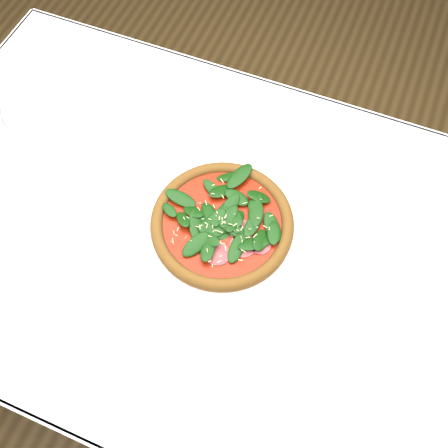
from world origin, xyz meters
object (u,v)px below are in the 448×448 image
at_px(plate, 222,227).
at_px(wine_glass, 32,122).
at_px(napkin, 5,359).
at_px(pizza, 222,222).

distance_m(plate, wine_glass, 0.38).
bearing_deg(wine_glass, napkin, -72.96).
relative_size(pizza, wine_glass, 1.46).
height_order(plate, napkin, plate).
relative_size(plate, napkin, 2.03).
xyz_separation_m(plate, napkin, (-0.24, -0.36, -0.00)).
height_order(pizza, wine_glass, wine_glass).
distance_m(plate, pizza, 0.02).
xyz_separation_m(plate, pizza, (0.00, 0.00, 0.02)).
bearing_deg(wine_glass, pizza, 1.71).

